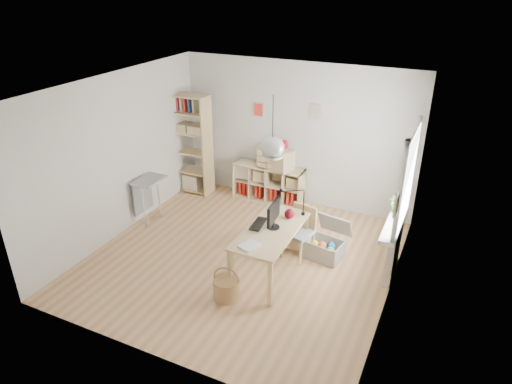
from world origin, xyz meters
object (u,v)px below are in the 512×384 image
at_px(desk, 271,235).
at_px(tall_bookshelf, 190,140).
at_px(cube_shelf, 268,185).
at_px(chair, 300,229).
at_px(monitor, 273,213).
at_px(drawer_chest, 276,158).
at_px(storage_chest, 326,245).

xyz_separation_m(desk, tall_bookshelf, (-2.59, 1.95, 0.43)).
height_order(cube_shelf, chair, chair).
bearing_deg(chair, desk, -97.04).
bearing_deg(monitor, drawer_chest, 106.96).
height_order(tall_bookshelf, monitor, tall_bookshelf).
bearing_deg(drawer_chest, desk, -48.02).
height_order(storage_chest, monitor, monitor).
bearing_deg(drawer_chest, storage_chest, -23.13).
bearing_deg(storage_chest, cube_shelf, 149.09).
xyz_separation_m(cube_shelf, drawer_chest, (0.16, -0.04, 0.62)).
relative_size(desk, monitor, 3.19).
bearing_deg(chair, tall_bookshelf, 167.53).
bearing_deg(storage_chest, desk, -117.45).
bearing_deg(monitor, storage_chest, 45.29).
xyz_separation_m(desk, storage_chest, (0.61, 0.78, -0.46)).
xyz_separation_m(tall_bookshelf, drawer_chest, (1.73, 0.24, -0.17)).
distance_m(cube_shelf, tall_bookshelf, 1.77).
distance_m(tall_bookshelf, storage_chest, 3.52).
height_order(monitor, drawer_chest, monitor).
relative_size(desk, drawer_chest, 2.14).
height_order(desk, tall_bookshelf, tall_bookshelf).
height_order(chair, drawer_chest, drawer_chest).
bearing_deg(drawer_chest, monitor, -47.27).
distance_m(desk, monitor, 0.33).
relative_size(tall_bookshelf, monitor, 4.26).
height_order(tall_bookshelf, storage_chest, tall_bookshelf).
xyz_separation_m(storage_chest, drawer_chest, (-1.47, 1.41, 0.72)).
distance_m(chair, monitor, 0.78).
relative_size(monitor, drawer_chest, 0.67).
relative_size(cube_shelf, storage_chest, 1.89).
distance_m(chair, storage_chest, 0.51).
bearing_deg(cube_shelf, desk, -65.39).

